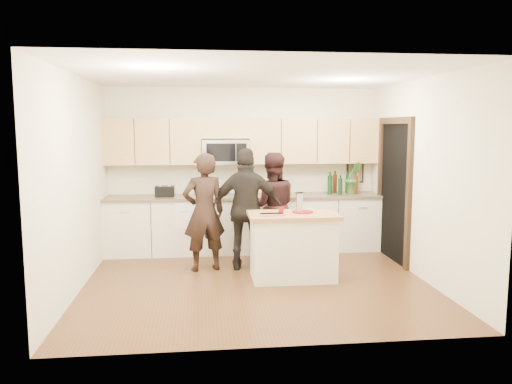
{
  "coord_description": "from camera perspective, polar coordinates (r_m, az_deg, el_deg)",
  "views": [
    {
      "loc": [
        -0.72,
        -6.4,
        2.04
      ],
      "look_at": [
        0.04,
        0.35,
        1.16
      ],
      "focal_mm": 35.0,
      "sensor_mm": 36.0,
      "label": 1
    }
  ],
  "objects": [
    {
      "name": "knife",
      "position": [
        6.41,
        1.12,
        -2.72
      ],
      "size": [
        0.18,
        0.02,
        0.01
      ],
      "primitive_type": "cube",
      "rotation": [
        0.0,
        0.0,
        -0.01
      ],
      "color": "silver",
      "rests_on": "cutting_board"
    },
    {
      "name": "back_cabinetry",
      "position": [
        8.27,
        -1.28,
        -3.59
      ],
      "size": [
        4.5,
        0.66,
        0.94
      ],
      "color": "silver",
      "rests_on": "ground"
    },
    {
      "name": "woman_left",
      "position": [
        7.15,
        -5.96,
        -2.31
      ],
      "size": [
        0.7,
        0.55,
        1.69
      ],
      "primitive_type": "imported",
      "rotation": [
        0.0,
        0.0,
        3.4
      ],
      "color": "black",
      "rests_on": "ground"
    },
    {
      "name": "framed_picture",
      "position": [
        8.83,
        11.25,
        2.26
      ],
      "size": [
        0.3,
        0.03,
        0.38
      ],
      "color": "black",
      "rests_on": "ground"
    },
    {
      "name": "room_shell",
      "position": [
        6.45,
        0.03,
        4.59
      ],
      "size": [
        4.52,
        4.02,
        2.71
      ],
      "color": "beige",
      "rests_on": "ground"
    },
    {
      "name": "microwave",
      "position": [
        8.22,
        -3.53,
        4.61
      ],
      "size": [
        0.76,
        0.41,
        0.4
      ],
      "color": "silver",
      "rests_on": "ground"
    },
    {
      "name": "woman_right",
      "position": [
        7.18,
        -1.04,
        -1.96
      ],
      "size": [
        1.07,
        0.52,
        1.76
      ],
      "primitive_type": "imported",
      "rotation": [
        0.0,
        0.0,
        3.05
      ],
      "color": "black",
      "rests_on": "ground"
    },
    {
      "name": "red_plate",
      "position": [
        6.8,
        5.33,
        -2.27
      ],
      "size": [
        0.29,
        0.29,
        0.02
      ],
      "primitive_type": "cylinder",
      "color": "maroon",
      "rests_on": "island"
    },
    {
      "name": "toaster",
      "position": [
        8.16,
        -10.38,
        0.07
      ],
      "size": [
        0.31,
        0.21,
        0.17
      ],
      "color": "black",
      "rests_on": "back_cabinetry"
    },
    {
      "name": "bottle_cluster",
      "position": [
        8.51,
        9.91,
        1.02
      ],
      "size": [
        0.59,
        0.37,
        0.38
      ],
      "color": "black",
      "rests_on": "back_cabinetry"
    },
    {
      "name": "doorway",
      "position": [
        7.92,
        15.52,
        0.68
      ],
      "size": [
        0.06,
        1.25,
        2.2
      ],
      "color": "black",
      "rests_on": "ground"
    },
    {
      "name": "tongs",
      "position": [
        6.54,
        1.75,
        -2.45
      ],
      "size": [
        0.3,
        0.03,
        0.02
      ],
      "primitive_type": "cube",
      "rotation": [
        0.0,
        0.0,
        -0.01
      ],
      "color": "black",
      "rests_on": "cutting_board"
    },
    {
      "name": "upper_cabinetry",
      "position": [
        8.27,
        -1.16,
        5.97
      ],
      "size": [
        4.5,
        0.33,
        0.75
      ],
      "color": "tan",
      "rests_on": "ground"
    },
    {
      "name": "box_grater",
      "position": [
        6.76,
        4.97,
        -1.1
      ],
      "size": [
        0.1,
        0.06,
        0.27
      ],
      "color": "silver",
      "rests_on": "red_plate"
    },
    {
      "name": "dish_towel",
      "position": [
        8.0,
        -7.96,
        -1.64
      ],
      "size": [
        0.34,
        0.6,
        0.48
      ],
      "color": "white",
      "rests_on": "ground"
    },
    {
      "name": "floor",
      "position": [
        6.76,
        0.02,
        -10.23
      ],
      "size": [
        4.5,
        4.5,
        0.0
      ],
      "primitive_type": "plane",
      "color": "#50341B",
      "rests_on": "ground"
    },
    {
      "name": "cutting_board",
      "position": [
        6.57,
        2.02,
        -2.58
      ],
      "size": [
        0.3,
        0.2,
        0.02
      ],
      "primitive_type": "cube",
      "rotation": [
        0.0,
        0.0,
        -0.01
      ],
      "color": "#A97846",
      "rests_on": "island"
    },
    {
      "name": "woman_center",
      "position": [
        7.7,
        1.79,
        -1.66
      ],
      "size": [
        0.82,
        0.64,
        1.67
      ],
      "primitive_type": "imported",
      "rotation": [
        0.0,
        0.0,
        3.13
      ],
      "color": "black",
      "rests_on": "ground"
    },
    {
      "name": "island",
      "position": [
        6.8,
        4.23,
        -6.16
      ],
      "size": [
        1.2,
        0.71,
        0.9
      ],
      "rotation": [
        0.0,
        0.0,
        -0.01
      ],
      "color": "silver",
      "rests_on": "ground"
    },
    {
      "name": "orchid",
      "position": [
        8.55,
        11.04,
        1.67
      ],
      "size": [
        0.34,
        0.29,
        0.55
      ],
      "primitive_type": "imported",
      "rotation": [
        0.0,
        0.0,
        0.15
      ],
      "color": "#3F7E32",
      "rests_on": "back_cabinetry"
    },
    {
      "name": "drink_glass",
      "position": [
        6.58,
        2.88,
        -2.16
      ],
      "size": [
        0.07,
        0.07,
        0.11
      ],
      "primitive_type": "cylinder",
      "color": "maroon",
      "rests_on": "island"
    }
  ]
}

